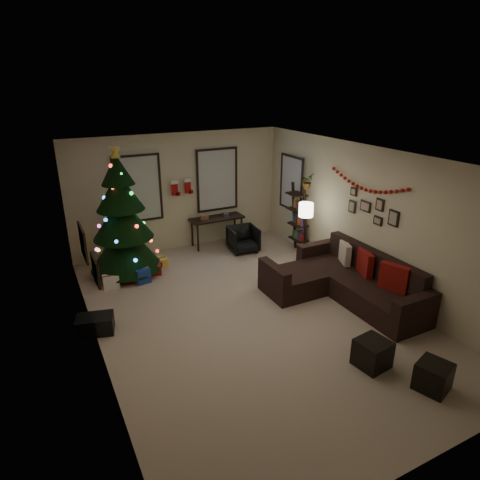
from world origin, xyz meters
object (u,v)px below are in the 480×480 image
christmas_tree (122,222)px  bookshelf (299,220)px  desk_chair (243,239)px  sofa (344,283)px  desk (217,221)px

christmas_tree → bookshelf: bearing=-9.7°
desk_chair → bookshelf: bearing=-23.0°
sofa → desk_chair: size_ratio=4.57×
christmas_tree → bookshelf: size_ratio=1.66×
bookshelf → desk_chair: bearing=151.0°
bookshelf → desk: bearing=139.6°
christmas_tree → desk: bearing=14.8°
christmas_tree → desk: 2.46m
christmas_tree → desk_chair: christmas_tree is taller
desk → desk_chair: size_ratio=2.15×
christmas_tree → desk: christmas_tree is taller
desk → christmas_tree: bearing=-165.2°
sofa → bookshelf: bookshelf is taller
christmas_tree → desk: (2.33, 0.61, -0.50)m
desk_chair → bookshelf: bookshelf is taller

